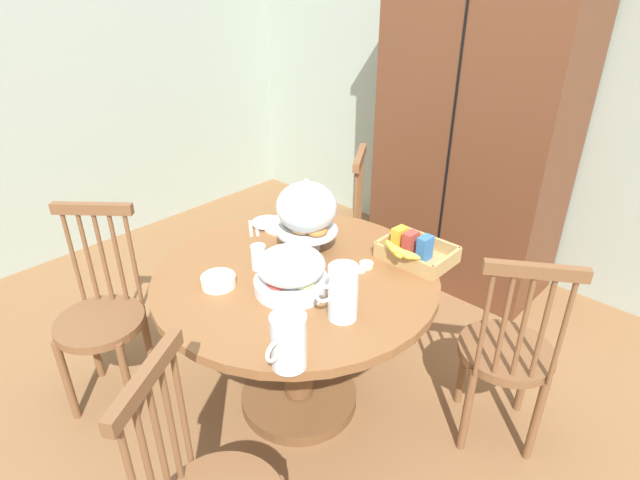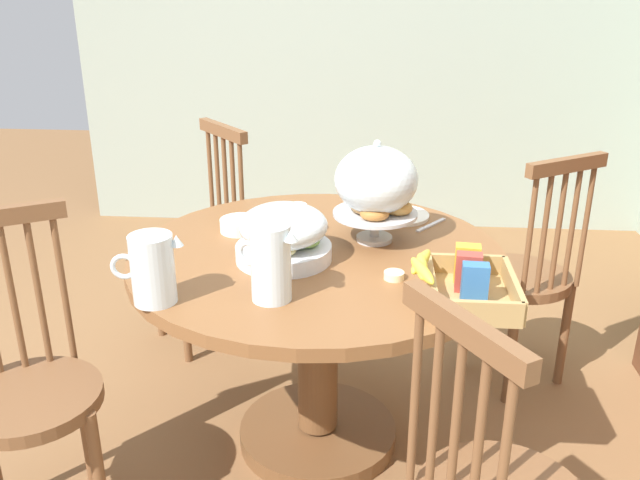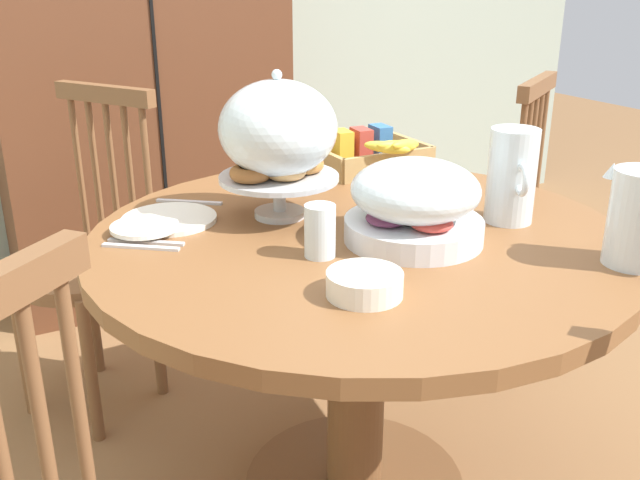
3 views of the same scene
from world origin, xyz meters
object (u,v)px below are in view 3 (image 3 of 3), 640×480
windsor_chair_by_cabinet (482,231)px  orange_juice_pitcher (639,222)px  fruit_platter_covered (415,203)px  china_plate_small (145,227)px  wooden_armoire (135,50)px  windsor_chair_facing_door (89,268)px  cereal_bowl (365,284)px  cereal_basket (370,155)px  dining_table (358,317)px  milk_pitcher (511,180)px  pastry_stand_with_dome (278,135)px  butter_dish (373,188)px  drinking_glass (320,231)px  china_plate_large (169,219)px

windsor_chair_by_cabinet → orange_juice_pitcher: size_ratio=4.85×
fruit_platter_covered → china_plate_small: 0.60m
wooden_armoire → fruit_platter_covered: (0.14, -1.69, -0.16)m
windsor_chair_facing_door → cereal_bowl: bearing=-73.8°
cereal_basket → fruit_platter_covered: bearing=-112.5°
cereal_basket → china_plate_small: size_ratio=2.11×
dining_table → cereal_bowl: size_ratio=8.64×
dining_table → milk_pitcher: bearing=-15.8°
windsor_chair_facing_door → pastry_stand_with_dome: 0.84m
wooden_armoire → orange_juice_pitcher: (0.45, -2.00, -0.16)m
milk_pitcher → cereal_bowl: (-0.51, -0.19, -0.08)m
milk_pitcher → butter_dish: milk_pitcher is taller
windsor_chair_by_cabinet → milk_pitcher: windsor_chair_by_cabinet is taller
wooden_armoire → china_plate_small: wooden_armoire is taller
wooden_armoire → drinking_glass: 1.69m
wooden_armoire → windsor_chair_facing_door: bearing=-116.2°
cereal_basket → china_plate_large: cereal_basket is taller
fruit_platter_covered → china_plate_large: fruit_platter_covered is taller
dining_table → orange_juice_pitcher: (0.39, -0.41, 0.30)m
wooden_armoire → cereal_basket: 1.23m
butter_dish → wooden_armoire: bearing=100.6°
pastry_stand_with_dome → china_plate_large: size_ratio=1.56×
windsor_chair_by_cabinet → milk_pitcher: size_ratio=4.48×
pastry_stand_with_dome → china_plate_large: bearing=159.8°
fruit_platter_covered → pastry_stand_with_dome: bearing=123.5°
fruit_platter_covered → windsor_chair_facing_door: bearing=121.8°
windsor_chair_by_cabinet → fruit_platter_covered: size_ratio=3.25×
windsor_chair_facing_door → pastry_stand_with_dome: bearing=-59.0°
fruit_platter_covered → china_plate_small: fruit_platter_covered is taller
orange_juice_pitcher → butter_dish: orange_juice_pitcher is taller
fruit_platter_covered → milk_pitcher: milk_pitcher is taller
milk_pitcher → dining_table: bearing=164.2°
pastry_stand_with_dome → milk_pitcher: size_ratio=1.58×
dining_table → pastry_stand_with_dome: (-0.11, 0.18, 0.41)m
china_plate_large → windsor_chair_facing_door: bearing=102.7°
pastry_stand_with_dome → fruit_platter_covered: size_ratio=1.15×
orange_juice_pitcher → cereal_bowl: 0.57m
drinking_glass → windsor_chair_facing_door: bearing=110.7°
fruit_platter_covered → milk_pitcher: (0.27, 0.00, 0.01)m
cereal_bowl → china_plate_large: bearing=109.2°
milk_pitcher → cereal_bowl: 0.54m
cereal_basket → china_plate_large: 0.67m
windsor_chair_facing_door → drinking_glass: bearing=-69.3°
china_plate_large → windsor_chair_by_cabinet: bearing=9.9°
wooden_armoire → butter_dish: size_ratio=32.67×
butter_dish → cereal_bowl: bearing=-123.6°
windsor_chair_facing_door → dining_table: bearing=-58.9°
orange_juice_pitcher → china_plate_large: (-0.74, 0.68, -0.08)m
orange_juice_pitcher → china_plate_large: size_ratio=0.91×
drinking_glass → butter_dish: 0.46m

